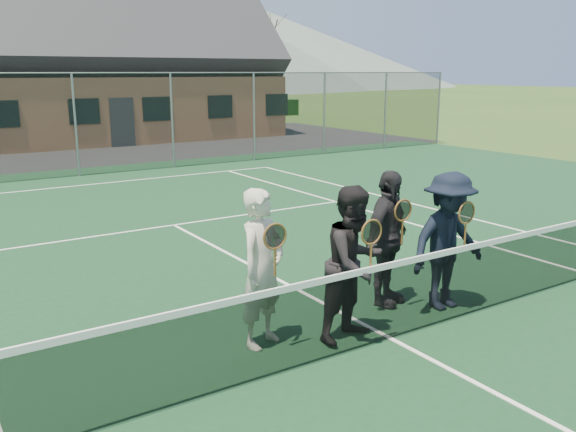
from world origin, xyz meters
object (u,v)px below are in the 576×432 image
object	(u,v)px
player_b	(355,263)
clubhouse	(100,50)
player_d	(448,241)
player_a	(262,268)
player_c	(387,239)
tennis_net	(393,297)

from	to	relation	value
player_b	clubhouse	bearing A→B (deg)	79.64
player_d	clubhouse	bearing A→B (deg)	83.39
clubhouse	player_d	size ratio (longest dim) A/B	8.67
player_a	player_b	bearing A→B (deg)	-23.53
player_a	player_d	xyz separation A→B (m)	(2.57, -0.36, -0.00)
player_b	player_c	xyz separation A→B (m)	(1.03, 0.59, 0.00)
clubhouse	player_b	distance (m)	24.29
player_b	player_c	bearing A→B (deg)	29.87
clubhouse	player_b	bearing A→B (deg)	-100.36
tennis_net	player_d	distance (m)	1.37
player_b	player_c	world-z (taller)	same
clubhouse	tennis_net	bearing A→B (deg)	-99.46
clubhouse	player_d	distance (m)	23.99
clubhouse	player_b	world-z (taller)	clubhouse
player_b	player_c	size ratio (longest dim) A/B	1.00
player_c	player_d	xyz separation A→B (m)	(0.57, -0.52, -0.00)
player_a	player_c	size ratio (longest dim) A/B	1.00
clubhouse	player_d	xyz separation A→B (m)	(-2.74, -23.64, -3.07)
player_d	player_b	bearing A→B (deg)	-177.57
player_b	player_d	xyz separation A→B (m)	(1.59, 0.07, -0.00)
tennis_net	clubhouse	distance (m)	24.57
player_c	player_d	bearing A→B (deg)	-42.70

